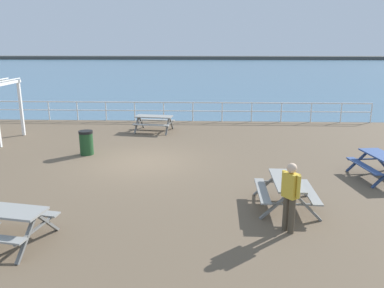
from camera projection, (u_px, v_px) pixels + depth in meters
ground_plane at (141, 164)px, 14.10m from camera, size 30.00×24.00×0.20m
sea_band at (193, 69)px, 65.04m from camera, size 142.00×90.00×0.01m
distant_shoreline at (199, 59)px, 106.58m from camera, size 142.00×6.00×1.80m
seaward_railing at (164, 108)px, 21.37m from camera, size 23.07×0.07×1.08m
picnic_table_near_left at (4, 218)px, 8.23m from camera, size 2.03×1.80×0.80m
picnic_table_near_right at (383, 161)px, 12.19m from camera, size 1.75×1.99×0.80m
picnic_table_far_left at (154, 120)px, 18.84m from camera, size 1.99×1.76×0.80m
picnic_table_far_right at (286, 186)px, 10.03m from camera, size 1.58×1.84×0.80m
visitor at (290, 193)px, 8.61m from camera, size 0.38×0.45×1.66m
litter_bin at (86, 143)px, 14.89m from camera, size 0.55×0.55×0.95m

